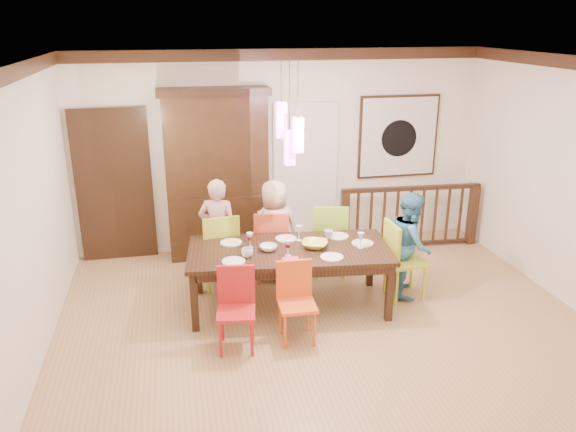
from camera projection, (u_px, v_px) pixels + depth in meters
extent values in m
plane|color=#AA8352|center=(325.00, 323.00, 6.41)|extent=(6.00, 6.00, 0.00)
plane|color=white|center=(331.00, 61.00, 5.45)|extent=(6.00, 6.00, 0.00)
plane|color=silver|center=(282.00, 151.00, 8.24)|extent=(6.00, 0.00, 6.00)
plane|color=silver|center=(25.00, 223.00, 5.35)|extent=(0.00, 5.00, 5.00)
cube|color=black|center=(115.00, 188.00, 7.86)|extent=(1.04, 0.07, 2.24)
cube|color=silver|center=(305.00, 177.00, 8.41)|extent=(0.97, 0.05, 2.22)
cube|color=black|center=(398.00, 137.00, 8.51)|extent=(1.25, 0.04, 1.25)
cube|color=silver|center=(399.00, 137.00, 8.49)|extent=(1.18, 0.02, 1.18)
cylinder|color=black|center=(399.00, 138.00, 8.48)|extent=(0.56, 0.01, 0.56)
cube|color=#F549A7|center=(281.00, 120.00, 6.09)|extent=(0.11, 0.11, 0.38)
cylinder|color=black|center=(281.00, 80.00, 5.95)|extent=(0.01, 0.01, 0.46)
cube|color=#F549A7|center=(298.00, 135.00, 6.08)|extent=(0.11, 0.11, 0.38)
cylinder|color=black|center=(298.00, 88.00, 5.91)|extent=(0.01, 0.01, 0.61)
cube|color=#F549A7|center=(289.00, 148.00, 6.16)|extent=(0.11, 0.11, 0.38)
cylinder|color=black|center=(290.00, 95.00, 5.97)|extent=(0.01, 0.01, 0.76)
cube|color=black|center=(289.00, 251.00, 6.57)|extent=(2.45, 1.31, 0.05)
cube|color=black|center=(195.00, 272.00, 6.90)|extent=(0.09, 0.09, 0.70)
cube|color=black|center=(364.00, 257.00, 7.32)|extent=(0.09, 0.09, 0.70)
cube|color=black|center=(199.00, 307.00, 6.06)|extent=(0.09, 0.09, 0.70)
cube|color=black|center=(390.00, 288.00, 6.48)|extent=(0.09, 0.09, 0.70)
cube|color=black|center=(282.00, 242.00, 7.03)|extent=(2.15, 0.26, 0.10)
cube|color=black|center=(298.00, 273.00, 6.15)|extent=(2.15, 0.26, 0.10)
cube|color=#A0B226|center=(219.00, 251.00, 7.17)|extent=(0.50, 0.50, 0.04)
cube|color=#A0B226|center=(218.00, 231.00, 7.08)|extent=(0.46, 0.09, 0.50)
cylinder|color=#A0B226|center=(207.00, 276.00, 7.04)|extent=(0.04, 0.04, 0.48)
cylinder|color=#A0B226|center=(236.00, 273.00, 7.12)|extent=(0.04, 0.04, 0.48)
cylinder|color=#A0B226|center=(205.00, 264.00, 7.38)|extent=(0.04, 0.04, 0.48)
cylinder|color=#A0B226|center=(232.00, 262.00, 7.46)|extent=(0.04, 0.04, 0.48)
cube|color=#C64C2C|center=(272.00, 245.00, 7.37)|extent=(0.52, 0.52, 0.04)
cube|color=#C64C2C|center=(272.00, 227.00, 7.29)|extent=(0.44, 0.13, 0.48)
cylinder|color=#C64C2C|center=(261.00, 269.00, 7.25)|extent=(0.04, 0.04, 0.46)
cylinder|color=#C64C2C|center=(288.00, 267.00, 7.32)|extent=(0.04, 0.04, 0.46)
cylinder|color=#C64C2C|center=(257.00, 258.00, 7.58)|extent=(0.04, 0.04, 0.46)
cylinder|color=#C64C2C|center=(283.00, 256.00, 7.65)|extent=(0.04, 0.04, 0.46)
cube|color=#87BD2B|center=(329.00, 239.00, 7.52)|extent=(0.55, 0.55, 0.04)
cube|color=#87BD2B|center=(330.00, 220.00, 7.43)|extent=(0.46, 0.14, 0.50)
cylinder|color=#87BD2B|center=(319.00, 263.00, 7.40)|extent=(0.04, 0.04, 0.48)
cylinder|color=#87BD2B|center=(346.00, 261.00, 7.47)|extent=(0.04, 0.04, 0.48)
cylinder|color=#87BD2B|center=(312.00, 252.00, 7.74)|extent=(0.04, 0.04, 0.48)
cylinder|color=#87BD2B|center=(338.00, 250.00, 7.81)|extent=(0.04, 0.04, 0.48)
cube|color=#A81D1D|center=(236.00, 312.00, 5.79)|extent=(0.45, 0.45, 0.04)
cube|color=#A81D1D|center=(235.00, 292.00, 5.71)|extent=(0.40, 0.10, 0.43)
cylinder|color=#A81D1D|center=(223.00, 341.00, 5.68)|extent=(0.03, 0.03, 0.41)
cylinder|color=#A81D1D|center=(254.00, 337.00, 5.75)|extent=(0.03, 0.03, 0.41)
cylinder|color=#A81D1D|center=(220.00, 325.00, 5.98)|extent=(0.03, 0.03, 0.41)
cylinder|color=#A81D1D|center=(250.00, 322.00, 6.04)|extent=(0.03, 0.03, 0.41)
cube|color=#DF5319|center=(297.00, 305.00, 5.95)|extent=(0.40, 0.40, 0.04)
cube|color=#DF5319|center=(297.00, 286.00, 5.87)|extent=(0.39, 0.05, 0.43)
cylinder|color=#DF5319|center=(286.00, 332.00, 5.84)|extent=(0.03, 0.03, 0.41)
cylinder|color=#DF5319|center=(315.00, 329.00, 5.90)|extent=(0.03, 0.03, 0.41)
cylinder|color=#DF5319|center=(280.00, 317.00, 6.13)|extent=(0.03, 0.03, 0.41)
cylinder|color=#DF5319|center=(308.00, 314.00, 6.20)|extent=(0.03, 0.03, 0.41)
cube|color=#B2C12D|center=(406.00, 261.00, 6.89)|extent=(0.46, 0.46, 0.04)
cube|color=#B2C12D|center=(407.00, 241.00, 6.80)|extent=(0.05, 0.45, 0.49)
cylinder|color=#B2C12D|center=(396.00, 287.00, 6.77)|extent=(0.04, 0.04, 0.47)
cylinder|color=#B2C12D|center=(424.00, 284.00, 6.84)|extent=(0.04, 0.04, 0.47)
cylinder|color=#B2C12D|center=(385.00, 274.00, 7.10)|extent=(0.04, 0.04, 0.47)
cylinder|color=#B2C12D|center=(412.00, 272.00, 7.17)|extent=(0.04, 0.04, 0.47)
cube|color=black|center=(219.00, 224.00, 8.17)|extent=(1.43, 0.44, 0.92)
cube|color=black|center=(216.00, 145.00, 7.80)|extent=(1.43, 0.40, 1.43)
cube|color=black|center=(215.00, 142.00, 7.98)|extent=(1.22, 0.02, 1.22)
cube|color=black|center=(213.00, 91.00, 7.56)|extent=(1.53, 0.44, 0.10)
cube|color=black|center=(345.00, 223.00, 8.22)|extent=(0.13, 0.13, 0.92)
cube|color=black|center=(471.00, 214.00, 8.61)|extent=(0.13, 0.13, 0.92)
cube|color=black|center=(412.00, 188.00, 8.26)|extent=(2.13, 0.20, 0.06)
cube|color=black|center=(408.00, 244.00, 8.55)|extent=(2.01, 0.18, 0.05)
imported|color=beige|center=(218.00, 231.00, 7.26)|extent=(0.59, 0.48, 1.39)
imported|color=beige|center=(275.00, 230.00, 7.37)|extent=(0.70, 0.51, 1.34)
imported|color=teal|center=(410.00, 244.00, 6.93)|extent=(0.68, 0.77, 1.32)
imported|color=yellow|center=(315.00, 244.00, 6.58)|extent=(0.39, 0.39, 0.07)
imported|color=white|center=(269.00, 248.00, 6.50)|extent=(0.27, 0.27, 0.06)
imported|color=silver|center=(247.00, 253.00, 6.31)|extent=(0.16, 0.16, 0.10)
imported|color=silver|center=(328.00, 234.00, 6.85)|extent=(0.13, 0.13, 0.10)
cylinder|color=white|center=(231.00, 243.00, 6.71)|extent=(0.26, 0.26, 0.01)
cylinder|color=white|center=(286.00, 239.00, 6.84)|extent=(0.26, 0.26, 0.01)
cylinder|color=white|center=(338.00, 236.00, 6.92)|extent=(0.26, 0.26, 0.01)
cylinder|color=white|center=(234.00, 261.00, 6.20)|extent=(0.26, 0.26, 0.01)
cylinder|color=white|center=(332.00, 257.00, 6.30)|extent=(0.26, 0.26, 0.01)
cylinder|color=white|center=(363.00, 243.00, 6.69)|extent=(0.26, 0.26, 0.01)
cube|color=#D83359|center=(291.00, 260.00, 6.24)|extent=(0.18, 0.14, 0.01)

